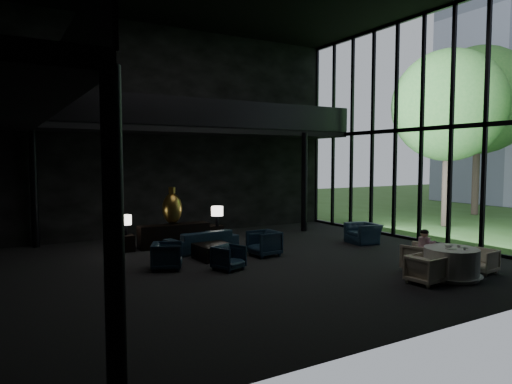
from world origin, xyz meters
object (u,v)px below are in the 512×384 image
side_table_right (214,233)px  sofa (202,236)px  dining_chair_east (481,261)px  dining_chair_north (420,255)px  lounge_armchair_east (264,241)px  coffee_table (214,252)px  bronze_urn (172,208)px  console (174,235)px  dining_chair_west (425,269)px  lounge_armchair_south (229,257)px  table_lamp_right (217,212)px  window_armchair (363,230)px  dining_table (451,265)px  side_table_left (126,243)px  child (424,241)px  table_lamp_left (125,221)px  lounge_armchair_west (167,254)px

side_table_right → sofa: (-1.11, -1.46, 0.21)m
dining_chair_east → dining_chair_north: bearing=-133.9°
dining_chair_east → lounge_armchair_east: bearing=-146.4°
lounge_armchair_east → coffee_table: lounge_armchair_east is taller
bronze_urn → dining_chair_east: size_ratio=2.00×
console → dining_chair_east: 9.28m
dining_chair_east → sofa: bearing=-145.9°
lounge_armchair_east → dining_chair_west: 4.87m
sofa → bronze_urn: bearing=-78.6°
side_table_right → lounge_armchair_south: 4.31m
table_lamp_right → window_armchair: table_lamp_right is taller
side_table_right → dining_chair_west: bearing=-75.6°
console → sofa: size_ratio=0.93×
window_armchair → dining_table: 4.80m
console → dining_chair_east: bearing=-52.7°
side_table_left → child: 8.96m
lounge_armchair_south → window_armchair: (5.80, 1.08, 0.13)m
bronze_urn → sofa: size_ratio=0.49×
lounge_armchair_east → child: size_ratio=1.45×
table_lamp_left → window_armchair: 8.05m
bronze_urn → dining_table: size_ratio=0.84×
bronze_urn → side_table_left: bronze_urn is taller
lounge_armchair_south → table_lamp_right: bearing=47.7°
bronze_urn → window_armchair: 6.65m
console → side_table_right: console is taller
side_table_left → dining_table: bearing=-50.1°
sofa → dining_table: size_ratio=1.73×
console → side_table_right: bearing=9.0°
lounge_armchair_west → dining_chair_west: 6.52m
dining_chair_north → dining_chair_east: dining_chair_north is taller
dining_table → dining_chair_north: (-0.09, 0.87, 0.09)m
bronze_urn → child: bearing=-55.0°
window_armchair → dining_chair_east: (-0.31, -4.65, -0.16)m
dining_chair_west → coffee_table: bearing=27.8°
table_lamp_right → dining_table: table_lamp_right is taller
coffee_table → dining_chair_east: (5.27, -4.97, 0.09)m
sofa → lounge_armchair_west: bearing=36.2°
dining_chair_west → child: size_ratio=1.11×
console → bronze_urn: size_ratio=1.93×
bronze_urn → dining_chair_east: bearing=-53.3°
console → dining_table: console is taller
side_table_left → dining_table: 9.55m
sofa → window_armchair: sofa is taller
side_table_left → dining_chair_east: size_ratio=0.84×
lounge_armchair_west → side_table_left: bearing=30.0°
side_table_left → side_table_right: 3.21m
table_lamp_right → dining_chair_north: (2.84, -6.44, -0.66)m
table_lamp_right → dining_chair_east: (4.02, -7.38, -0.77)m
sofa → table_lamp_left: bearing=-39.5°
dining_chair_north → side_table_right: bearing=-83.7°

